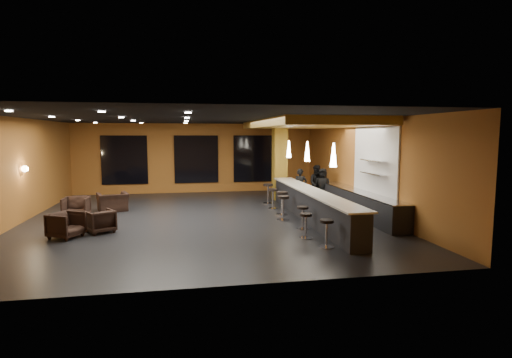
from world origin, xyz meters
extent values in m
cube|color=black|center=(0.00, 0.00, -0.05)|extent=(12.00, 13.00, 0.10)
cube|color=black|center=(0.00, 0.00, 3.55)|extent=(12.00, 13.00, 0.10)
cube|color=#995A22|center=(0.00, 6.55, 1.75)|extent=(12.00, 0.10, 3.50)
cube|color=#995A22|center=(0.00, -6.55, 1.75)|extent=(12.00, 0.10, 3.50)
cube|color=#995A22|center=(-6.05, 0.00, 1.75)|extent=(0.10, 13.00, 3.50)
cube|color=#995A22|center=(6.05, 0.00, 1.75)|extent=(0.10, 13.00, 3.50)
cube|color=#A87E31|center=(4.00, 1.00, 3.36)|extent=(3.60, 8.00, 0.28)
cube|color=black|center=(-3.50, 6.44, 1.70)|extent=(2.20, 0.06, 2.40)
cube|color=black|center=(0.00, 6.44, 1.70)|extent=(2.20, 0.06, 2.40)
cube|color=black|center=(3.00, 6.44, 1.70)|extent=(2.20, 0.06, 2.40)
cube|color=white|center=(5.96, -1.00, 2.00)|extent=(0.06, 3.20, 2.40)
cube|color=black|center=(3.65, -1.00, 0.50)|extent=(0.60, 8.00, 1.00)
cube|color=beige|center=(3.65, -1.00, 1.02)|extent=(0.78, 8.10, 0.05)
cube|color=black|center=(5.65, -0.50, 0.43)|extent=(0.70, 6.00, 0.86)
cube|color=silver|center=(5.65, -0.50, 0.89)|extent=(0.72, 6.00, 0.03)
cube|color=silver|center=(5.82, -1.20, 1.60)|extent=(0.30, 1.50, 0.03)
cube|color=silver|center=(5.82, -1.20, 2.05)|extent=(0.30, 1.50, 0.03)
cube|color=olive|center=(3.65, 3.60, 1.75)|extent=(0.60, 0.60, 3.50)
sphere|color=#FFE5B2|center=(-5.88, 0.50, 1.80)|extent=(0.22, 0.22, 0.22)
cone|color=white|center=(3.65, -3.00, 2.35)|extent=(0.20, 0.20, 0.70)
cone|color=white|center=(3.65, -0.50, 2.35)|extent=(0.20, 0.20, 0.70)
cone|color=white|center=(3.65, 2.00, 2.35)|extent=(0.20, 0.20, 0.70)
imported|color=black|center=(4.15, 1.97, 0.76)|extent=(0.65, 0.53, 1.53)
imported|color=black|center=(5.10, 2.54, 0.81)|extent=(0.93, 0.81, 1.63)
imported|color=black|center=(5.25, 2.32, 0.75)|extent=(0.86, 0.72, 1.50)
imported|color=black|center=(-3.98, -2.01, 0.37)|extent=(1.08, 1.07, 0.73)
imported|color=black|center=(-3.14, -1.53, 0.34)|extent=(1.02, 1.03, 0.69)
imported|color=black|center=(-4.39, 0.79, 0.38)|extent=(0.82, 0.84, 0.77)
imported|color=black|center=(-3.35, 1.94, 0.35)|extent=(1.34, 1.25, 0.71)
cylinder|color=silver|center=(3.00, -4.31, 0.01)|extent=(0.38, 0.38, 0.03)
cylinder|color=silver|center=(3.00, -4.31, 0.35)|extent=(0.07, 0.07, 0.66)
cylinder|color=black|center=(3.00, -4.31, 0.71)|extent=(0.36, 0.36, 0.08)
cylinder|color=silver|center=(2.75, -3.31, 0.01)|extent=(0.37, 0.37, 0.03)
cylinder|color=silver|center=(2.75, -3.31, 0.34)|extent=(0.06, 0.06, 0.64)
cylinder|color=black|center=(2.75, -3.31, 0.68)|extent=(0.35, 0.35, 0.07)
cylinder|color=silver|center=(2.98, -2.24, 0.01)|extent=(0.37, 0.37, 0.03)
cylinder|color=silver|center=(2.98, -2.24, 0.34)|extent=(0.06, 0.06, 0.64)
cylinder|color=black|center=(2.98, -2.24, 0.69)|extent=(0.35, 0.35, 0.07)
cylinder|color=silver|center=(2.70, -0.87, 0.02)|extent=(0.43, 0.43, 0.03)
cylinder|color=silver|center=(2.70, -0.87, 0.40)|extent=(0.08, 0.08, 0.76)
cylinder|color=black|center=(2.70, -0.87, 0.81)|extent=(0.41, 0.41, 0.09)
cylinder|color=silver|center=(2.89, 0.04, 0.02)|extent=(0.44, 0.44, 0.03)
cylinder|color=silver|center=(2.89, 0.04, 0.41)|extent=(0.08, 0.08, 0.77)
cylinder|color=black|center=(2.89, 0.04, 0.82)|extent=(0.42, 0.42, 0.09)
cylinder|color=silver|center=(2.82, 1.29, 0.02)|extent=(0.41, 0.41, 0.03)
cylinder|color=silver|center=(2.82, 1.29, 0.38)|extent=(0.07, 0.07, 0.71)
cylinder|color=black|center=(2.82, 1.29, 0.77)|extent=(0.39, 0.39, 0.08)
cylinder|color=silver|center=(2.89, 2.51, 0.02)|extent=(0.43, 0.43, 0.03)
cylinder|color=silver|center=(2.89, 2.51, 0.40)|extent=(0.08, 0.08, 0.76)
cylinder|color=black|center=(2.89, 2.51, 0.81)|extent=(0.41, 0.41, 0.09)
camera|label=1|loc=(-0.62, -13.98, 2.93)|focal=28.00mm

